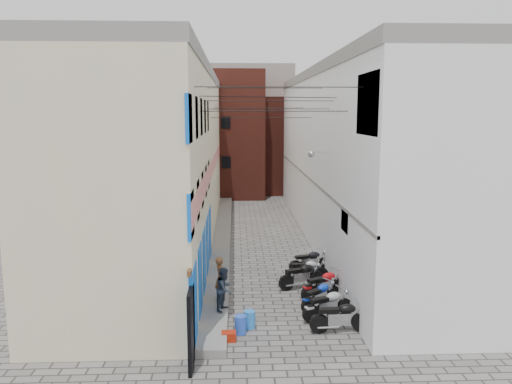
{
  "coord_description": "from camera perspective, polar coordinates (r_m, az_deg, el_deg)",
  "views": [
    {
      "loc": [
        -1.33,
        -12.95,
        6.76
      ],
      "look_at": [
        -0.33,
        10.53,
        3.0
      ],
      "focal_mm": 35.0,
      "sensor_mm": 36.0,
      "label": 1
    }
  ],
  "objects": [
    {
      "name": "ground",
      "position": [
        14.67,
        3.2,
        -18.36
      ],
      "size": [
        90.0,
        90.0,
        0.0
      ],
      "primitive_type": "plane",
      "color": "#5B5856",
      "rests_on": "ground"
    },
    {
      "name": "plinth",
      "position": [
        26.8,
        -3.91,
        -5.27
      ],
      "size": [
        0.9,
        26.0,
        0.25
      ],
      "primitive_type": "cube",
      "color": "gray",
      "rests_on": "ground"
    },
    {
      "name": "building_left",
      "position": [
        26.26,
        -10.44,
        4.0
      ],
      "size": [
        5.1,
        27.0,
        9.0
      ],
      "color": "beige",
      "rests_on": "ground"
    },
    {
      "name": "building_right",
      "position": [
        26.8,
        11.26,
        4.09
      ],
      "size": [
        5.94,
        26.0,
        9.0
      ],
      "color": "white",
      "rests_on": "ground"
    },
    {
      "name": "building_far_brick_left",
      "position": [
        41.0,
        -3.39,
        6.61
      ],
      "size": [
        6.0,
        6.0,
        10.0
      ],
      "primitive_type": "cube",
      "color": "maroon",
      "rests_on": "ground"
    },
    {
      "name": "building_far_brick_right",
      "position": [
        43.26,
        3.33,
        5.42
      ],
      "size": [
        5.0,
        6.0,
        8.0
      ],
      "primitive_type": "cube",
      "color": "maroon",
      "rests_on": "ground"
    },
    {
      "name": "building_far_concrete",
      "position": [
        46.99,
        -0.81,
        7.55
      ],
      "size": [
        8.0,
        5.0,
        11.0
      ],
      "primitive_type": "cube",
      "color": "gray",
      "rests_on": "ground"
    },
    {
      "name": "far_shopfront",
      "position": [
        38.58,
        -0.43,
        0.8
      ],
      "size": [
        2.0,
        0.3,
        2.4
      ],
      "primitive_type": "cube",
      "color": "black",
      "rests_on": "ground"
    },
    {
      "name": "overhead_wires",
      "position": [
        20.64,
        1.28,
        10.1
      ],
      "size": [
        5.8,
        13.02,
        1.32
      ],
      "color": "black",
      "rests_on": "ground"
    },
    {
      "name": "motorcycle_a",
      "position": [
        16.1,
        9.61,
        -13.71
      ],
      "size": [
        1.96,
        0.71,
        1.12
      ],
      "primitive_type": null,
      "rotation": [
        0.0,
        0.0,
        -1.52
      ],
      "color": "black",
      "rests_on": "ground"
    },
    {
      "name": "motorcycle_b",
      "position": [
        16.98,
        8.25,
        -12.46
      ],
      "size": [
        1.99,
        1.3,
        1.1
      ],
      "primitive_type": null,
      "rotation": [
        0.0,
        0.0,
        -1.17
      ],
      "color": "#A7A8AC",
      "rests_on": "ground"
    },
    {
      "name": "motorcycle_c",
      "position": [
        17.84,
        7.28,
        -11.51
      ],
      "size": [
        1.71,
        1.53,
        1.02
      ],
      "primitive_type": null,
      "rotation": [
        0.0,
        0.0,
        -0.89
      ],
      "color": "#0C33B7",
      "rests_on": "ground"
    },
    {
      "name": "motorcycle_d",
      "position": [
        18.73,
        7.76,
        -10.28
      ],
      "size": [
        2.04,
        1.5,
        1.15
      ],
      "primitive_type": null,
      "rotation": [
        0.0,
        0.0,
        -1.07
      ],
      "color": "#A70B11",
      "rests_on": "ground"
    },
    {
      "name": "motorcycle_e",
      "position": [
        19.66,
        5.25,
        -9.32
      ],
      "size": [
        2.04,
        1.28,
        1.13
      ],
      "primitive_type": null,
      "rotation": [
        0.0,
        0.0,
        -1.2
      ],
      "color": "black",
      "rests_on": "ground"
    },
    {
      "name": "motorcycle_f",
      "position": [
        20.5,
        5.84,
        -8.71
      ],
      "size": [
        1.78,
        0.6,
        1.02
      ],
      "primitive_type": null,
      "rotation": [
        0.0,
        0.0,
        -1.6
      ],
      "color": "#ABACB0",
      "rests_on": "ground"
    },
    {
      "name": "motorcycle_g",
      "position": [
        21.54,
        6.14,
        -7.74
      ],
      "size": [
        1.97,
        1.11,
        1.09
      ],
      "primitive_type": null,
      "rotation": [
        0.0,
        0.0,
        -1.28
      ],
      "color": "black",
      "rests_on": "ground"
    },
    {
      "name": "person_a",
      "position": [
        17.74,
        -4.08,
        -9.8
      ],
      "size": [
        0.47,
        0.62,
        1.54
      ],
      "primitive_type": "imported",
      "rotation": [
        0.0,
        0.0,
        1.76
      ],
      "color": "brown",
      "rests_on": "plinth"
    },
    {
      "name": "person_b",
      "position": [
        16.87,
        -3.61,
        -10.98
      ],
      "size": [
        0.8,
        0.87,
        1.45
      ],
      "primitive_type": "imported",
      "rotation": [
        0.0,
        0.0,
        1.13
      ],
      "color": "#2D3643",
      "rests_on": "plinth"
    },
    {
      "name": "water_jug_near",
      "position": [
        15.92,
        -1.78,
        -14.91
      ],
      "size": [
        0.49,
        0.49,
        0.57
      ],
      "primitive_type": "cylinder",
      "rotation": [
        0.0,
        0.0,
        0.43
      ],
      "color": "blue",
      "rests_on": "ground"
    },
    {
      "name": "water_jug_far",
      "position": [
        16.29,
        -0.74,
        -14.35
      ],
      "size": [
        0.47,
        0.47,
        0.56
      ],
      "primitive_type": "cylinder",
      "rotation": [
        0.0,
        0.0,
        0.41
      ],
      "color": "#2B7CDA",
      "rests_on": "ground"
    },
    {
      "name": "red_crate",
      "position": [
        15.55,
        -3.14,
        -16.14
      ],
      "size": [
        0.44,
        0.33,
        0.27
      ],
      "primitive_type": "cube",
      "rotation": [
        0.0,
        0.0,
        0.0
      ],
      "color": "#A3200B",
      "rests_on": "ground"
    }
  ]
}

